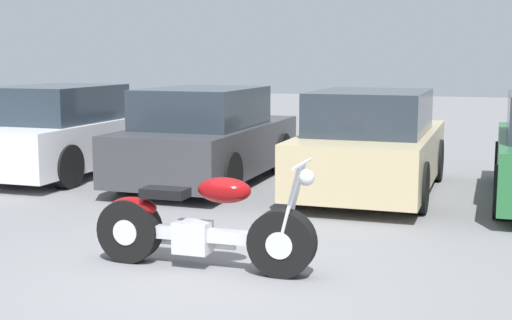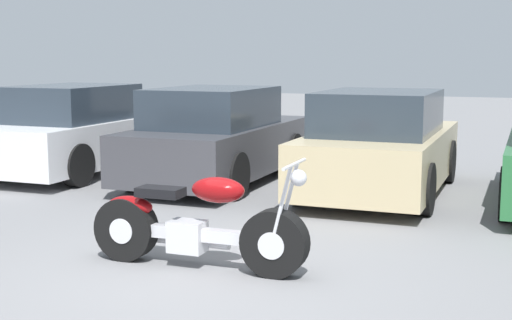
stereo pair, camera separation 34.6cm
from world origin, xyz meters
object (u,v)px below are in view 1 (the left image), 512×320
object	(u,v)px
motorcycle	(200,227)
parked_car_white	(65,133)
parked_car_dark_grey	(207,138)
parked_car_champagne	(372,145)

from	to	relation	value
motorcycle	parked_car_white	size ratio (longest dim) A/B	0.53
parked_car_dark_grey	motorcycle	bearing A→B (deg)	-68.33
motorcycle	parked_car_champagne	xyz separation A→B (m)	(0.90, 4.25, 0.30)
parked_car_dark_grey	parked_car_champagne	size ratio (longest dim) A/B	1.00
motorcycle	parked_car_dark_grey	bearing A→B (deg)	111.67
parked_car_white	parked_car_dark_grey	world-z (taller)	same
motorcycle	parked_car_champagne	distance (m)	4.35
parked_car_white	parked_car_champagne	world-z (taller)	same
parked_car_dark_grey	parked_car_champagne	world-z (taller)	same
motorcycle	parked_car_dark_grey	xyz separation A→B (m)	(-1.71, 4.30, 0.30)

